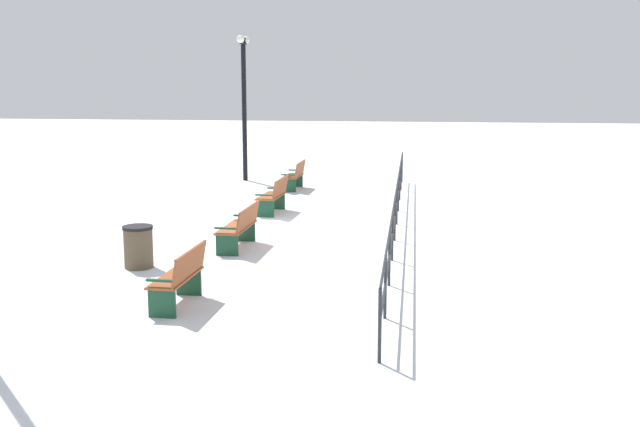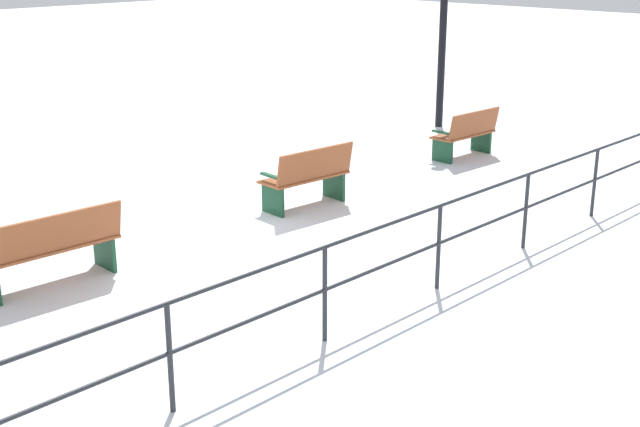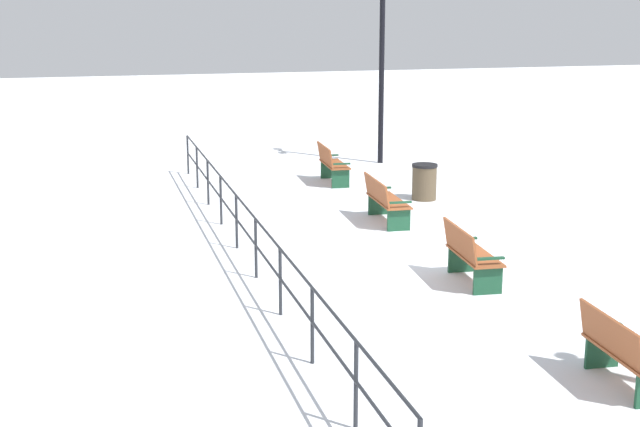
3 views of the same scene
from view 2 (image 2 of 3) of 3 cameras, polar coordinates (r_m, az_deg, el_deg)
ground_plane at (r=11.61m, az=-8.63°, el=-1.71°), size 80.00×80.00×0.00m
bench_nearest at (r=15.94m, az=9.84°, el=5.32°), size 0.62×1.39×0.90m
bench_second at (r=12.70m, az=-0.82°, el=2.49°), size 0.68×1.46×0.95m
bench_third at (r=10.27m, az=-17.68°, el=-2.17°), size 0.65×1.66×0.93m
waterfront_railing at (r=9.03m, az=4.48°, el=-2.66°), size 0.05×17.03×1.03m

